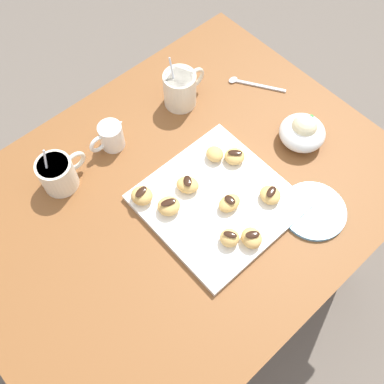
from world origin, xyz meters
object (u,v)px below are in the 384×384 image
at_px(beignet_3, 270,195).
at_px(saucer_sky_left, 313,211).
at_px(beignet_6, 188,185).
at_px(beignet_8, 229,238).
at_px(pastry_plate_square, 217,202).
at_px(beignet_5, 169,206).
at_px(beignet_1, 235,156).
at_px(ice_cream_bowl, 303,131).
at_px(coffee_mug_cream_left, 58,173).
at_px(beignet_7, 215,154).
at_px(dining_table, 180,217).
at_px(cream_pitcher_white, 111,136).
at_px(beignet_2, 142,196).
at_px(coffee_mug_cream_right, 181,88).
at_px(beignet_4, 229,203).
at_px(beignet_0, 252,238).

bearing_deg(beignet_3, saucer_sky_left, -57.30).
bearing_deg(beignet_6, beignet_8, -97.64).
height_order(pastry_plate_square, beignet_5, beignet_5).
bearing_deg(beignet_1, ice_cream_bowl, -19.90).
relative_size(coffee_mug_cream_left, beignet_7, 2.92).
bearing_deg(pastry_plate_square, ice_cream_bowl, -1.94).
distance_m(dining_table, cream_pitcher_white, 0.28).
bearing_deg(cream_pitcher_white, beignet_5, -94.33).
bearing_deg(beignet_3, beignet_2, 138.59).
xyz_separation_m(coffee_mug_cream_right, beignet_5, (-0.24, -0.24, -0.02)).
height_order(saucer_sky_left, beignet_2, beignet_2).
bearing_deg(coffee_mug_cream_left, beignet_4, -52.08).
height_order(beignet_0, beignet_4, beignet_0).
bearing_deg(beignet_0, beignet_2, 114.84).
xyz_separation_m(beignet_6, beignet_8, (-0.02, -0.16, 0.00)).
bearing_deg(coffee_mug_cream_left, beignet_0, -61.60).
relative_size(coffee_mug_cream_right, beignet_4, 2.74).
relative_size(coffee_mug_cream_right, beignet_0, 2.97).
bearing_deg(beignet_4, pastry_plate_square, 107.89).
relative_size(dining_table, beignet_4, 19.11).
bearing_deg(cream_pitcher_white, beignet_6, -77.48).
height_order(coffee_mug_cream_left, cream_pitcher_white, coffee_mug_cream_left).
bearing_deg(beignet_2, beignet_4, -47.15).
bearing_deg(beignet_6, saucer_sky_left, -52.46).
xyz_separation_m(coffee_mug_cream_right, beignet_7, (-0.07, -0.20, -0.02)).
height_order(dining_table, beignet_3, beignet_3).
relative_size(beignet_1, beignet_4, 0.91).
distance_m(cream_pitcher_white, beignet_8, 0.40).
distance_m(beignet_5, beignet_6, 0.07).
height_order(pastry_plate_square, beignet_8, beignet_8).
relative_size(coffee_mug_cream_right, beignet_6, 2.82).
bearing_deg(ice_cream_bowl, beignet_3, -160.25).
relative_size(dining_table, pastry_plate_square, 3.30).
bearing_deg(coffee_mug_cream_left, ice_cream_bowl, -29.82).
bearing_deg(ice_cream_bowl, beignet_2, 162.69).
xyz_separation_m(beignet_6, beignet_7, (0.11, 0.02, -0.00)).
height_order(pastry_plate_square, beignet_0, beignet_0).
distance_m(dining_table, coffee_mug_cream_left, 0.33).
distance_m(ice_cream_bowl, beignet_7, 0.23).
height_order(dining_table, ice_cream_bowl, ice_cream_bowl).
relative_size(ice_cream_bowl, beignet_5, 2.23).
bearing_deg(beignet_8, dining_table, 89.83).
relative_size(coffee_mug_cream_left, beignet_5, 2.50).
bearing_deg(coffee_mug_cream_right, beignet_8, -116.89).
relative_size(coffee_mug_cream_left, saucer_sky_left, 0.85).
bearing_deg(cream_pitcher_white, beignet_8, -85.74).
relative_size(cream_pitcher_white, beignet_6, 1.95).
xyz_separation_m(coffee_mug_cream_right, beignet_8, (-0.20, -0.39, -0.02)).
relative_size(ice_cream_bowl, saucer_sky_left, 0.76).
bearing_deg(pastry_plate_square, beignet_0, -97.15).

